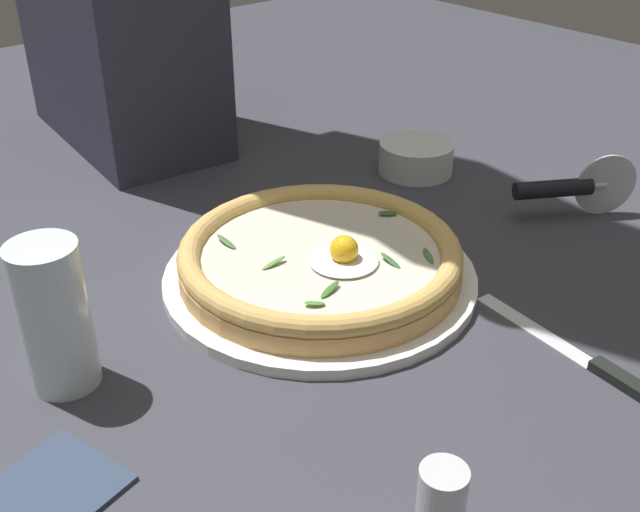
{
  "coord_description": "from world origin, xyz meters",
  "views": [
    {
      "loc": [
        0.51,
        -0.42,
        0.45
      ],
      "look_at": [
        -0.03,
        0.04,
        0.03
      ],
      "focal_mm": 42.84,
      "sensor_mm": 36.0,
      "label": 1
    }
  ],
  "objects_px": {
    "side_bowl": "(416,158)",
    "table_knife": "(595,364)",
    "drinking_glass": "(56,327)",
    "folded_napkin": "(24,508)",
    "pizza": "(320,257)",
    "pizza_cutter": "(569,188)"
  },
  "relations": [
    {
      "from": "side_bowl",
      "to": "pizza_cutter",
      "type": "height_order",
      "value": "pizza_cutter"
    },
    {
      "from": "side_bowl",
      "to": "table_knife",
      "type": "height_order",
      "value": "side_bowl"
    },
    {
      "from": "pizza",
      "to": "drinking_glass",
      "type": "bearing_deg",
      "value": -94.15
    },
    {
      "from": "pizza_cutter",
      "to": "drinking_glass",
      "type": "xyz_separation_m",
      "value": [
        -0.1,
        -0.62,
        0.02
      ]
    },
    {
      "from": "side_bowl",
      "to": "drinking_glass",
      "type": "relative_size",
      "value": 0.75
    },
    {
      "from": "pizza_cutter",
      "to": "side_bowl",
      "type": "bearing_deg",
      "value": -168.83
    },
    {
      "from": "folded_napkin",
      "to": "pizza",
      "type": "bearing_deg",
      "value": 105.23
    },
    {
      "from": "drinking_glass",
      "to": "folded_napkin",
      "type": "distance_m",
      "value": 0.16
    },
    {
      "from": "pizza_cutter",
      "to": "table_knife",
      "type": "bearing_deg",
      "value": -50.75
    },
    {
      "from": "side_bowl",
      "to": "folded_napkin",
      "type": "bearing_deg",
      "value": -70.4
    },
    {
      "from": "drinking_glass",
      "to": "folded_napkin",
      "type": "height_order",
      "value": "drinking_glass"
    },
    {
      "from": "folded_napkin",
      "to": "side_bowl",
      "type": "bearing_deg",
      "value": 109.6
    },
    {
      "from": "pizza_cutter",
      "to": "folded_napkin",
      "type": "distance_m",
      "value": 0.71
    },
    {
      "from": "pizza",
      "to": "side_bowl",
      "type": "relative_size",
      "value": 2.91
    },
    {
      "from": "drinking_glass",
      "to": "pizza_cutter",
      "type": "bearing_deg",
      "value": 80.55
    },
    {
      "from": "side_bowl",
      "to": "folded_napkin",
      "type": "distance_m",
      "value": 0.71
    },
    {
      "from": "side_bowl",
      "to": "drinking_glass",
      "type": "xyz_separation_m",
      "value": [
        0.11,
        -0.58,
        0.04
      ]
    },
    {
      "from": "pizza",
      "to": "table_knife",
      "type": "distance_m",
      "value": 0.3
    },
    {
      "from": "pizza_cutter",
      "to": "folded_napkin",
      "type": "relative_size",
      "value": 1.02
    },
    {
      "from": "pizza",
      "to": "table_knife",
      "type": "xyz_separation_m",
      "value": [
        0.28,
        0.1,
        -0.03
      ]
    },
    {
      "from": "side_bowl",
      "to": "drinking_glass",
      "type": "bearing_deg",
      "value": -78.71
    },
    {
      "from": "side_bowl",
      "to": "table_knife",
      "type": "xyz_separation_m",
      "value": [
        0.41,
        -0.2,
        -0.02
      ]
    }
  ]
}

